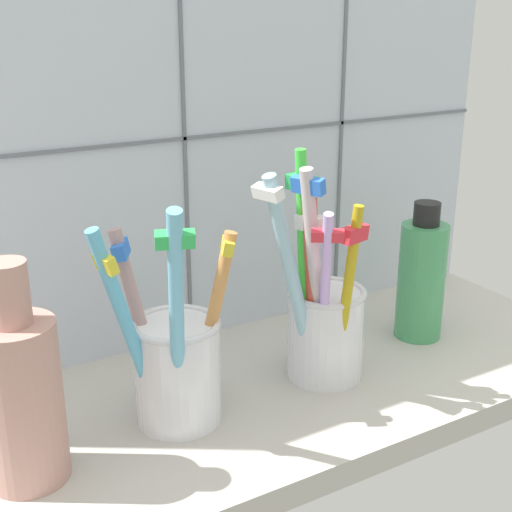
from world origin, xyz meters
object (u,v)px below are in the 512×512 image
soap_bottle (421,278)px  toothbrush_cup_left (175,362)px  ceramic_vase (21,394)px  toothbrush_cup_right (323,318)px

soap_bottle → toothbrush_cup_left: bearing=-175.8°
ceramic_vase → soap_bottle: size_ratio=1.17×
toothbrush_cup_left → soap_bottle: size_ratio=1.42×
toothbrush_cup_right → soap_bottle: toothbrush_cup_right is taller
ceramic_vase → soap_bottle: ceramic_vase is taller
toothbrush_cup_left → soap_bottle: toothbrush_cup_left is taller
toothbrush_cup_left → ceramic_vase: (-10.75, -1.07, 1.16)cm
toothbrush_cup_left → toothbrush_cup_right: toothbrush_cup_right is taller
soap_bottle → ceramic_vase: bearing=-175.3°
soap_bottle → toothbrush_cup_right: bearing=-170.9°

